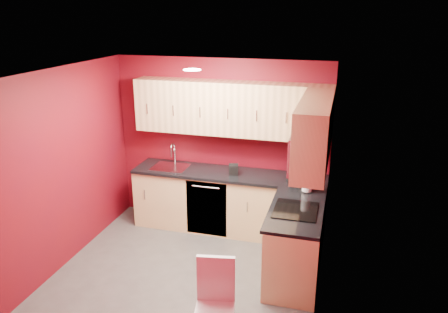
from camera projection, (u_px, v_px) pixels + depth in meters
The scene contains 21 objects.
floor at pixel (189, 270), 5.55m from camera, with size 3.20×3.20×0.00m, color #4C4947.
ceiling at pixel (183, 72), 4.74m from camera, with size 3.20×3.20×0.00m, color white.
wall_back at pixel (221, 143), 6.51m from camera, with size 3.20×3.20×0.00m, color #61090F.
wall_front at pixel (126, 240), 3.78m from camera, with size 3.20×3.20×0.00m, color #61090F.
wall_left at pixel (68, 166), 5.55m from camera, with size 3.00×3.00×0.00m, color #61090F.
wall_right at pixel (325, 193), 4.74m from camera, with size 3.00×3.00×0.00m, color #61090F.
base_cabinets_back at pixel (229, 202), 6.45m from camera, with size 2.80×0.60×0.87m, color #E2C581.
base_cabinets_right at pixel (296, 244), 5.30m from camera, with size 0.60×1.30×0.87m, color #E2C581.
countertop_back at pixel (228, 174), 6.29m from camera, with size 2.80×0.63×0.04m, color black.
countertop_right at pixel (296, 211), 5.15m from camera, with size 0.63×1.27×0.04m, color black.
upper_cabinets_back at pixel (231, 108), 6.12m from camera, with size 2.80×0.35×0.75m, color tan.
upper_cabinets_right at pixel (315, 125), 4.98m from camera, with size 0.35×1.55×0.75m.
microwave at pixel (309, 150), 4.84m from camera, with size 0.42×0.76×0.42m.
cooktop at pixel (296, 210), 5.11m from camera, with size 0.50×0.55×0.01m, color black.
sink at pixel (171, 164), 6.52m from camera, with size 0.52×0.42×0.35m.
dishwasher_front at pixel (207, 209), 6.25m from camera, with size 0.60×0.02×0.82m, color black.
downlight at pixel (192, 70), 5.02m from camera, with size 0.20×0.20×0.01m, color white.
coffee_maker at pixel (295, 170), 6.01m from camera, with size 0.17×0.23×0.28m, color black, non-canonical shape.
napkin_holder at pixel (233, 170), 6.21m from camera, with size 0.13×0.13×0.14m, color black, non-canonical shape.
paper_towel at pixel (307, 181), 5.60m from camera, with size 0.17×0.17×0.29m, color white, non-canonical shape.
dining_chair at pixel (214, 308), 4.13m from camera, with size 0.37×0.39×0.92m, color silver, non-canonical shape.
Camera 1 is at (1.72, -4.49, 3.15)m, focal length 35.00 mm.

